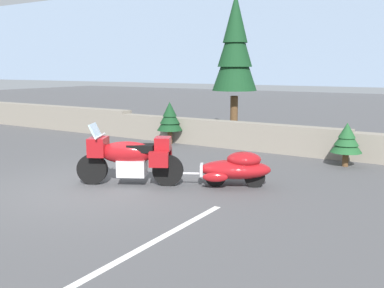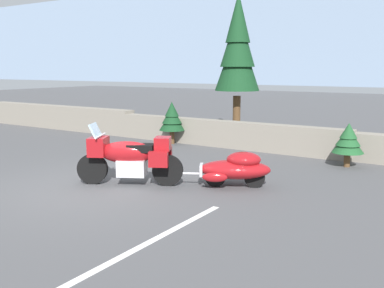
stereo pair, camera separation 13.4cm
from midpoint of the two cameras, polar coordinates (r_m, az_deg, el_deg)
ground_plane at (r=9.51m, az=-12.59°, el=-5.57°), size 80.00×80.00×0.00m
stone_guard_wall at (r=14.51m, az=1.49°, el=1.68°), size 24.00×0.57×0.96m
touring_motorcycle at (r=9.48m, az=-7.77°, el=-1.60°), size 2.11×1.38×1.33m
car_shaped_trailer at (r=9.30m, az=6.08°, el=-3.12°), size 2.11×1.35×0.76m
pine_tree_tall at (r=16.20m, az=6.21°, el=12.40°), size 1.62×1.62×5.16m
pine_sapling_near at (r=11.79m, az=19.97°, el=0.54°), size 0.79×0.79×1.13m
pine_sapling_farther at (r=14.54m, az=-2.37°, el=3.45°), size 0.85×0.85×1.40m
parking_stripe_marker at (r=6.63m, az=-4.16°, el=-12.19°), size 0.12×3.60×0.01m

